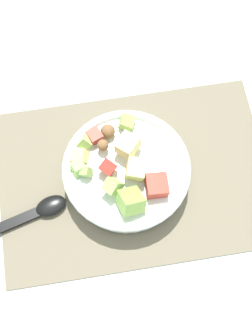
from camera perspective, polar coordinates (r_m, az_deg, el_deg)
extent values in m
plane|color=silver|center=(0.89, 0.92, -1.13)|extent=(2.40, 2.40, 0.00)
cube|color=#756B56|center=(0.88, 0.92, -1.07)|extent=(0.50, 0.34, 0.01)
cylinder|color=white|center=(0.86, 0.00, -0.33)|extent=(0.21, 0.21, 0.05)
torus|color=white|center=(0.84, 0.00, 0.23)|extent=(0.23, 0.23, 0.02)
cube|color=#E5D684|center=(0.81, 1.20, -0.11)|extent=(0.04, 0.05, 0.03)
cube|color=#BC3828|center=(0.85, -3.75, 3.89)|extent=(0.03, 0.03, 0.02)
cube|color=#8CB74C|center=(0.80, 0.57, -3.99)|extent=(0.05, 0.05, 0.05)
sphere|color=brown|center=(0.85, -2.19, 4.41)|extent=(0.04, 0.04, 0.04)
cube|color=#BC3828|center=(0.81, 3.68, -2.11)|extent=(0.04, 0.04, 0.03)
cube|color=#93C160|center=(0.82, -4.77, -0.65)|extent=(0.03, 0.02, 0.03)
cube|color=#E5D684|center=(0.84, -5.54, 1.40)|extent=(0.04, 0.03, 0.03)
cube|color=#E5D684|center=(0.83, 0.21, 2.73)|extent=(0.05, 0.05, 0.03)
cube|color=#A3CC6B|center=(0.81, -1.55, -2.20)|extent=(0.04, 0.04, 0.04)
sphere|color=brown|center=(0.83, -2.79, 2.75)|extent=(0.03, 0.03, 0.02)
cube|color=#A3CC6B|center=(0.85, -4.78, 3.13)|extent=(0.04, 0.03, 0.04)
cube|color=#A3CC6B|center=(0.83, -5.71, -0.08)|extent=(0.03, 0.03, 0.03)
cube|color=#9EC656|center=(0.86, 0.07, 5.49)|extent=(0.04, 0.03, 0.03)
cube|color=red|center=(0.82, -2.21, 0.25)|extent=(0.04, 0.04, 0.02)
ellipsoid|color=black|center=(0.87, -8.96, -4.49)|extent=(0.06, 0.05, 0.01)
cube|color=black|center=(0.88, -14.31, -6.76)|extent=(0.14, 0.05, 0.01)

